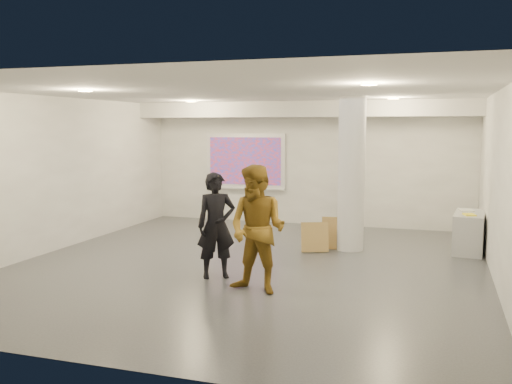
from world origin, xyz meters
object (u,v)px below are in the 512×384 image
(man, at_px, (257,229))
(credenza, at_px, (469,232))
(column, at_px, (351,174))
(woman, at_px, (216,225))
(projection_screen, at_px, (245,162))

(man, bearing_deg, credenza, 64.01)
(column, bearing_deg, man, -104.39)
(woman, bearing_deg, projection_screen, 72.65)
(column, height_order, projection_screen, column)
(man, bearing_deg, projection_screen, 122.82)
(projection_screen, height_order, man, projection_screen)
(projection_screen, height_order, credenza, projection_screen)
(woman, relative_size, man, 0.90)
(column, height_order, credenza, column)
(column, distance_m, credenza, 2.55)
(projection_screen, xyz_separation_m, credenza, (5.32, -2.08, -1.15))
(projection_screen, bearing_deg, column, -40.56)
(column, distance_m, woman, 3.30)
(projection_screen, bearing_deg, man, -69.41)
(credenza, relative_size, woman, 0.77)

